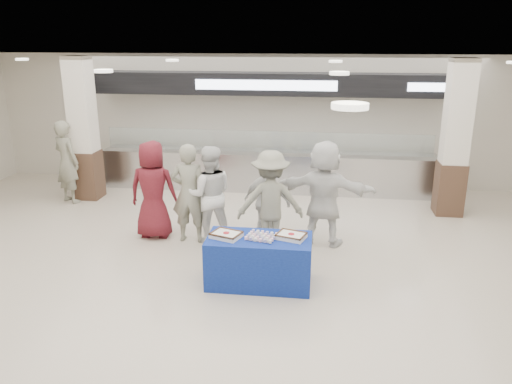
# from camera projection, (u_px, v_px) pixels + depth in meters

# --- Properties ---
(ground) EXTENTS (14.00, 14.00, 0.00)m
(ground) POSITION_uv_depth(u_px,v_px,m) (223.00, 298.00, 7.16)
(ground) COLOR beige
(ground) RESTS_ON ground
(serving_line) EXTENTS (8.70, 0.85, 2.80)m
(serving_line) POSITION_uv_depth(u_px,v_px,m) (267.00, 143.00, 11.92)
(serving_line) COLOR #B8BAC0
(serving_line) RESTS_ON ground
(column_left) EXTENTS (0.55, 0.55, 3.20)m
(column_left) POSITION_uv_depth(u_px,v_px,m) (84.00, 133.00, 11.19)
(column_left) COLOR #3C261B
(column_left) RESTS_ON ground
(column_right) EXTENTS (0.55, 0.55, 3.20)m
(column_right) POSITION_uv_depth(u_px,v_px,m) (455.00, 142.00, 10.16)
(column_right) COLOR #3C261B
(column_right) RESTS_ON ground
(display_table) EXTENTS (1.56, 0.80, 0.75)m
(display_table) POSITION_uv_depth(u_px,v_px,m) (259.00, 261.00, 7.48)
(display_table) COLOR navy
(display_table) RESTS_ON ground
(sheet_cake_left) EXTENTS (0.50, 0.45, 0.09)m
(sheet_cake_left) POSITION_uv_depth(u_px,v_px,m) (226.00, 234.00, 7.37)
(sheet_cake_left) COLOR white
(sheet_cake_left) RESTS_ON display_table
(sheet_cake_right) EXTENTS (0.48, 0.42, 0.09)m
(sheet_cake_right) POSITION_uv_depth(u_px,v_px,m) (291.00, 235.00, 7.33)
(sheet_cake_right) COLOR white
(sheet_cake_right) RESTS_ON display_table
(cupcake_tray) EXTENTS (0.42, 0.35, 0.06)m
(cupcake_tray) POSITION_uv_depth(u_px,v_px,m) (262.00, 237.00, 7.33)
(cupcake_tray) COLOR #A8A8AC
(cupcake_tray) RESTS_ON display_table
(civilian_maroon) EXTENTS (0.90, 0.60, 1.82)m
(civilian_maroon) POSITION_uv_depth(u_px,v_px,m) (153.00, 190.00, 9.12)
(civilian_maroon) COLOR maroon
(civilian_maroon) RESTS_ON ground
(soldier_a) EXTENTS (0.67, 0.44, 1.82)m
(soldier_a) POSITION_uv_depth(u_px,v_px,m) (189.00, 193.00, 8.92)
(soldier_a) COLOR slate
(soldier_a) RESTS_ON ground
(chef_tall) EXTENTS (1.00, 0.86, 1.77)m
(chef_tall) POSITION_uv_depth(u_px,v_px,m) (210.00, 194.00, 8.94)
(chef_tall) COLOR silver
(chef_tall) RESTS_ON ground
(chef_short) EXTENTS (0.95, 0.61, 1.50)m
(chef_short) POSITION_uv_depth(u_px,v_px,m) (267.00, 202.00, 8.96)
(chef_short) COLOR silver
(chef_short) RESTS_ON ground
(soldier_b) EXTENTS (1.25, 0.87, 1.78)m
(soldier_b) POSITION_uv_depth(u_px,v_px,m) (270.00, 201.00, 8.56)
(soldier_b) COLOR slate
(soldier_b) RESTS_ON ground
(civilian_white) EXTENTS (1.84, 0.86, 1.91)m
(civilian_white) POSITION_uv_depth(u_px,v_px,m) (324.00, 193.00, 8.78)
(civilian_white) COLOR white
(civilian_white) RESTS_ON ground
(soldier_bg) EXTENTS (0.80, 0.70, 1.86)m
(soldier_bg) POSITION_uv_depth(u_px,v_px,m) (67.00, 162.00, 11.08)
(soldier_bg) COLOR slate
(soldier_bg) RESTS_ON ground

